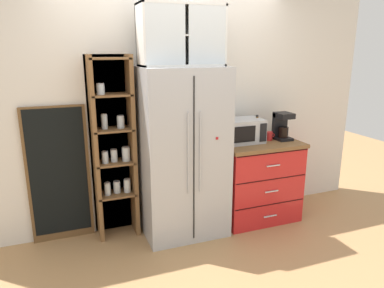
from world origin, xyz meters
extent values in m
plane|color=tan|center=(0.00, 0.00, 0.00)|extent=(10.51, 10.51, 0.00)
cube|color=silver|center=(0.00, 0.40, 1.27)|extent=(4.83, 0.10, 2.55)
cube|color=#B7BABF|center=(0.00, 0.04, 0.88)|extent=(0.85, 0.62, 1.75)
cube|color=black|center=(0.00, -0.28, 0.88)|extent=(0.01, 0.01, 1.61)
cylinder|color=#B7BABF|center=(-0.06, -0.29, 0.96)|extent=(0.02, 0.02, 0.79)
cylinder|color=#B7BABF|center=(0.06, -0.29, 0.96)|extent=(0.02, 0.02, 0.79)
cube|color=red|center=(0.24, -0.28, 1.09)|extent=(0.02, 0.01, 0.02)
cube|color=brown|center=(-0.67, 0.37, 0.93)|extent=(0.45, 0.04, 1.87)
cube|color=brown|center=(-0.86, 0.22, 0.93)|extent=(0.04, 0.26, 1.87)
cube|color=brown|center=(-0.48, 0.22, 0.93)|extent=(0.04, 0.26, 1.87)
cube|color=brown|center=(-0.67, 0.22, 0.45)|extent=(0.39, 0.26, 0.02)
cylinder|color=silver|center=(-0.76, 0.20, 0.52)|extent=(0.06, 0.06, 0.12)
cylinder|color=#2D2D2D|center=(-0.76, 0.20, 0.51)|extent=(0.05, 0.05, 0.08)
cylinder|color=#B2B2B7|center=(-0.76, 0.20, 0.59)|extent=(0.06, 0.06, 0.01)
cylinder|color=silver|center=(-0.66, 0.23, 0.52)|extent=(0.07, 0.07, 0.12)
cylinder|color=#B77A38|center=(-0.66, 0.23, 0.50)|extent=(0.06, 0.06, 0.08)
cylinder|color=#B2B2B7|center=(-0.66, 0.23, 0.58)|extent=(0.07, 0.07, 0.01)
cylinder|color=silver|center=(-0.56, 0.21, 0.53)|extent=(0.07, 0.07, 0.13)
cylinder|color=#CCB78C|center=(-0.56, 0.21, 0.51)|extent=(0.06, 0.06, 0.09)
cylinder|color=#B2B2B7|center=(-0.56, 0.21, 0.60)|extent=(0.07, 0.07, 0.01)
cube|color=brown|center=(-0.67, 0.22, 0.80)|extent=(0.39, 0.26, 0.02)
cylinder|color=silver|center=(-0.77, 0.20, 0.86)|extent=(0.06, 0.06, 0.11)
cylinder|color=white|center=(-0.77, 0.20, 0.85)|extent=(0.05, 0.05, 0.08)
cylinder|color=#B2B2B7|center=(-0.77, 0.20, 0.92)|extent=(0.06, 0.06, 0.01)
cylinder|color=silver|center=(-0.67, 0.22, 0.87)|extent=(0.07, 0.07, 0.12)
cylinder|color=#382316|center=(-0.67, 0.22, 0.85)|extent=(0.06, 0.06, 0.08)
cylinder|color=#B2B2B7|center=(-0.67, 0.22, 0.93)|extent=(0.06, 0.06, 0.01)
cylinder|color=silver|center=(-0.56, 0.20, 0.87)|extent=(0.08, 0.08, 0.14)
cylinder|color=brown|center=(-0.56, 0.20, 0.85)|extent=(0.07, 0.07, 0.09)
cylinder|color=#B2B2B7|center=(-0.56, 0.20, 0.95)|extent=(0.08, 0.08, 0.01)
cube|color=brown|center=(-0.67, 0.22, 1.14)|extent=(0.39, 0.26, 0.02)
cylinder|color=silver|center=(-0.75, 0.23, 1.22)|extent=(0.06, 0.06, 0.14)
cylinder|color=white|center=(-0.75, 0.23, 1.20)|extent=(0.05, 0.05, 0.09)
cylinder|color=#B2B2B7|center=(-0.75, 0.23, 1.29)|extent=(0.06, 0.06, 0.01)
cylinder|color=silver|center=(-0.59, 0.22, 1.21)|extent=(0.07, 0.07, 0.12)
cylinder|color=#E0C67F|center=(-0.59, 0.22, 1.19)|extent=(0.06, 0.06, 0.08)
cylinder|color=#B2B2B7|center=(-0.59, 0.22, 1.27)|extent=(0.07, 0.07, 0.01)
cube|color=brown|center=(-0.67, 0.22, 1.48)|extent=(0.39, 0.26, 0.02)
cylinder|color=silver|center=(-0.77, 0.20, 1.54)|extent=(0.08, 0.08, 0.10)
cylinder|color=beige|center=(-0.77, 0.20, 1.53)|extent=(0.07, 0.07, 0.06)
cylinder|color=#B2B2B7|center=(-0.77, 0.20, 1.59)|extent=(0.07, 0.07, 0.01)
cube|color=brown|center=(-0.67, 0.22, 1.83)|extent=(0.39, 0.26, 0.02)
cube|color=red|center=(0.90, 0.05, 0.44)|extent=(0.87, 0.60, 0.87)
cube|color=brown|center=(0.90, 0.05, 0.89)|extent=(0.90, 0.63, 0.04)
cube|color=black|center=(0.90, -0.25, 0.28)|extent=(0.85, 0.00, 0.01)
cube|color=silver|center=(0.90, -0.26, 0.15)|extent=(0.16, 0.01, 0.01)
cube|color=black|center=(0.90, -0.25, 0.57)|extent=(0.85, 0.00, 0.01)
cube|color=silver|center=(0.90, -0.26, 0.44)|extent=(0.16, 0.01, 0.01)
cube|color=black|center=(0.90, -0.25, 0.86)|extent=(0.85, 0.00, 0.01)
cube|color=silver|center=(0.90, -0.26, 0.73)|extent=(0.16, 0.01, 0.01)
cube|color=#B7BABF|center=(0.71, 0.10, 1.04)|extent=(0.44, 0.32, 0.26)
cube|color=black|center=(0.65, -0.06, 1.04)|extent=(0.26, 0.01, 0.17)
cube|color=black|center=(0.88, -0.06, 1.04)|extent=(0.08, 0.01, 0.20)
cube|color=black|center=(1.20, 0.03, 0.93)|extent=(0.17, 0.20, 0.03)
cube|color=black|center=(1.20, 0.10, 1.06)|extent=(0.17, 0.06, 0.30)
cube|color=black|center=(1.20, 0.03, 1.19)|extent=(0.17, 0.20, 0.06)
cylinder|color=black|center=(1.20, 0.02, 1.00)|extent=(0.11, 0.11, 0.12)
cylinder|color=red|center=(1.05, 0.07, 0.96)|extent=(0.07, 0.07, 0.10)
torus|color=red|center=(1.10, 0.07, 0.96)|extent=(0.05, 0.01, 0.05)
cylinder|color=navy|center=(0.90, 0.10, 0.95)|extent=(0.08, 0.08, 0.08)
torus|color=navy|center=(0.95, 0.10, 0.96)|extent=(0.05, 0.01, 0.05)
cylinder|color=#285B33|center=(0.90, 0.11, 1.02)|extent=(0.06, 0.06, 0.21)
cone|color=#285B33|center=(0.90, 0.11, 1.13)|extent=(0.06, 0.06, 0.04)
cylinder|color=#285B33|center=(0.90, 0.11, 1.16)|extent=(0.03, 0.03, 0.07)
cylinder|color=black|center=(0.90, 0.11, 1.20)|extent=(0.03, 0.03, 0.01)
cylinder|color=brown|center=(0.90, 0.11, 1.01)|extent=(0.07, 0.07, 0.20)
cone|color=brown|center=(0.90, 0.11, 1.12)|extent=(0.07, 0.07, 0.04)
cylinder|color=brown|center=(0.90, 0.11, 1.15)|extent=(0.03, 0.03, 0.07)
cylinder|color=black|center=(0.90, 0.11, 1.19)|extent=(0.03, 0.03, 0.01)
cube|color=silver|center=(0.00, 0.21, 2.04)|extent=(0.81, 0.02, 0.57)
cube|color=silver|center=(0.00, 0.06, 2.31)|extent=(0.81, 0.32, 0.02)
cube|color=silver|center=(0.00, 0.06, 1.76)|extent=(0.81, 0.32, 0.02)
cube|color=silver|center=(-0.40, 0.06, 2.04)|extent=(0.02, 0.32, 0.57)
cube|color=silver|center=(0.40, 0.06, 2.04)|extent=(0.02, 0.32, 0.57)
cube|color=silver|center=(0.00, 0.06, 2.04)|extent=(0.78, 0.30, 0.02)
cube|color=silver|center=(-0.20, -0.10, 2.04)|extent=(0.37, 0.01, 0.53)
cube|color=silver|center=(0.20, -0.10, 2.04)|extent=(0.37, 0.01, 0.53)
cylinder|color=silver|center=(-0.28, 0.06, 1.77)|extent=(0.05, 0.05, 0.00)
cylinder|color=silver|center=(-0.28, 0.06, 1.81)|extent=(0.01, 0.01, 0.07)
cone|color=silver|center=(-0.28, 0.06, 1.87)|extent=(0.06, 0.06, 0.05)
cylinder|color=silver|center=(0.00, 0.06, 1.77)|extent=(0.05, 0.05, 0.00)
cylinder|color=silver|center=(0.00, 0.06, 1.81)|extent=(0.01, 0.01, 0.07)
cone|color=silver|center=(0.00, 0.06, 1.87)|extent=(0.06, 0.06, 0.05)
cylinder|color=silver|center=(0.28, 0.06, 1.77)|extent=(0.05, 0.05, 0.00)
cylinder|color=silver|center=(0.28, 0.06, 1.81)|extent=(0.01, 0.01, 0.07)
cone|color=silver|center=(0.28, 0.06, 1.87)|extent=(0.06, 0.06, 0.05)
cylinder|color=white|center=(-0.24, 0.06, 2.08)|extent=(0.06, 0.06, 0.07)
cylinder|color=white|center=(-0.08, 0.06, 2.08)|extent=(0.06, 0.06, 0.07)
cylinder|color=white|center=(0.08, 0.06, 2.08)|extent=(0.06, 0.06, 0.07)
cylinder|color=white|center=(0.24, 0.06, 2.08)|extent=(0.06, 0.06, 0.07)
cube|color=brown|center=(-1.22, 0.33, 0.70)|extent=(0.60, 0.04, 1.39)
cube|color=black|center=(-1.22, 0.31, 0.73)|extent=(0.54, 0.01, 1.29)
camera|label=1|loc=(-1.16, -3.29, 1.92)|focal=33.40mm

